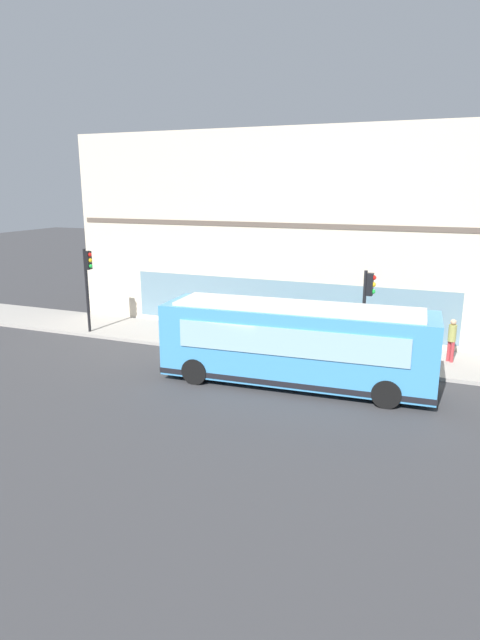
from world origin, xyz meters
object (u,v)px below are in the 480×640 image
(city_bus_nearside, at_px, (295,345))
(traffic_light_down_block, at_px, (88,275))
(fire_hydrant, at_px, (255,337))
(pedestrian_by_light_pole, at_px, (230,328))
(traffic_light_near_corner, at_px, (367,299))
(pedestrian_walking_along_curb, at_px, (452,337))

(city_bus_nearside, xyz_separation_m, traffic_light_down_block, (2.86, 11.43, 1.50))
(fire_hydrant, xyz_separation_m, pedestrian_by_light_pole, (-0.74, 0.94, 0.53))
(city_bus_nearside, xyz_separation_m, fire_hydrant, (3.88, 3.01, -1.04))
(traffic_light_near_corner, bearing_deg, pedestrian_walking_along_curb, -65.18)
(pedestrian_by_light_pole, bearing_deg, fire_hydrant, -51.84)
(traffic_light_near_corner, height_order, fire_hydrant, traffic_light_near_corner)
(traffic_light_down_block, relative_size, pedestrian_walking_along_curb, 2.28)
(traffic_light_near_corner, bearing_deg, fire_hydrant, 80.36)
(city_bus_nearside, height_order, pedestrian_by_light_pole, city_bus_nearside)
(traffic_light_near_corner, bearing_deg, traffic_light_down_block, 90.66)
(city_bus_nearside, distance_m, fire_hydrant, 5.02)
(traffic_light_near_corner, relative_size, traffic_light_down_block, 0.93)
(city_bus_nearside, relative_size, pedestrian_by_light_pole, 6.52)
(traffic_light_down_block, distance_m, pedestrian_walking_along_curb, 17.03)
(city_bus_nearside, distance_m, pedestrian_by_light_pole, 5.07)
(city_bus_nearside, xyz_separation_m, pedestrian_by_light_pole, (3.14, 3.95, -0.52))
(pedestrian_by_light_pole, bearing_deg, pedestrian_walking_along_curb, -81.47)
(traffic_light_near_corner, xyz_separation_m, fire_hydrant, (0.87, 5.11, -2.34))
(city_bus_nearside, xyz_separation_m, pedestrian_walking_along_curb, (4.55, -5.42, -0.34))
(traffic_light_down_block, height_order, pedestrian_by_light_pole, traffic_light_down_block)
(traffic_light_near_corner, distance_m, fire_hydrant, 5.69)
(traffic_light_near_corner, bearing_deg, pedestrian_by_light_pole, 88.80)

